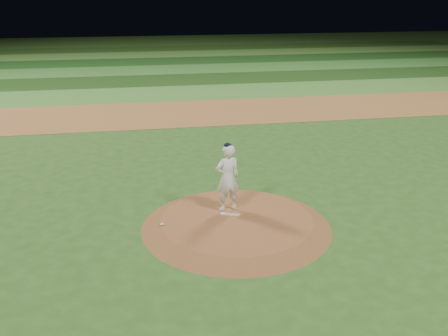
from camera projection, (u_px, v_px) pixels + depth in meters
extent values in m
plane|color=#2D581C|center=(236.00, 227.00, 14.53)|extent=(120.00, 120.00, 0.00)
cube|color=#9A622F|center=(185.00, 113.00, 27.47)|extent=(70.00, 6.00, 0.02)
cube|color=#427D2D|center=(176.00, 93.00, 32.55)|extent=(70.00, 5.00, 0.02)
cube|color=#1C4014|center=(170.00, 80.00, 37.17)|extent=(70.00, 5.00, 0.02)
cube|color=#37752A|center=(165.00, 70.00, 41.79)|extent=(70.00, 5.00, 0.02)
cube|color=#1A4416|center=(162.00, 61.00, 46.41)|extent=(70.00, 5.00, 0.02)
cube|color=#447B2C|center=(159.00, 54.00, 51.03)|extent=(70.00, 5.00, 0.02)
cube|color=#224516|center=(156.00, 49.00, 55.65)|extent=(70.00, 5.00, 0.02)
cone|color=brown|center=(236.00, 223.00, 14.49)|extent=(5.50, 5.50, 0.25)
cube|color=silver|center=(230.00, 214.00, 14.70)|extent=(0.60, 0.36, 0.03)
ellipsoid|color=white|center=(162.00, 224.00, 14.05)|extent=(0.11, 0.11, 0.06)
imported|color=white|center=(228.00, 178.00, 14.67)|extent=(0.84, 0.65, 2.06)
ellipsoid|color=black|center=(228.00, 145.00, 14.33)|extent=(0.22, 0.22, 0.15)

